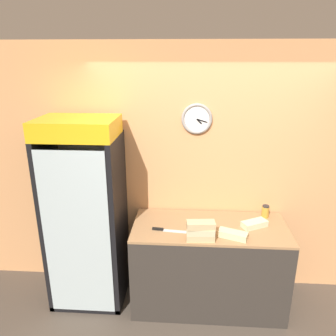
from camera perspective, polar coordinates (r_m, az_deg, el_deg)
wall_back at (r=3.56m, az=7.27°, el=-0.83°), size 5.20×0.09×2.70m
prep_counter at (r=3.62m, az=7.02°, el=-16.40°), size 1.56×0.69×0.92m
beverage_cooler at (r=3.53m, az=-13.98°, el=-6.09°), size 0.75×0.63×2.00m
sandwich_stack_bottom at (r=3.13m, az=5.67°, el=-11.83°), size 0.26×0.12×0.06m
sandwich_stack_middle at (r=3.10m, az=5.71°, el=-10.84°), size 0.26×0.12×0.06m
sandwich_stack_top at (r=3.06m, az=5.75°, el=-9.83°), size 0.27×0.14×0.06m
sandwich_flat_left at (r=3.44m, az=14.82°, el=-9.40°), size 0.28×0.22×0.06m
sandwich_flat_right at (r=3.20m, az=11.21°, el=-11.30°), size 0.29×0.20×0.06m
chefs_knife at (r=3.27m, az=-0.44°, el=-10.74°), size 0.37×0.07×0.02m
condiment_jar at (r=3.64m, az=16.59°, el=-7.27°), size 0.08×0.08×0.13m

